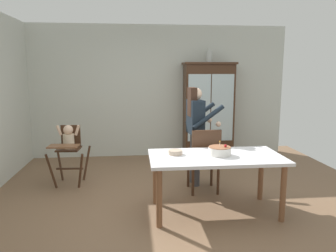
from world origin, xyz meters
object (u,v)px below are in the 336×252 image
at_px(ceramic_vase, 209,56).
at_px(dining_table, 216,163).
at_px(adult_person, 196,124).
at_px(high_chair_with_toddler, 69,144).
at_px(dining_chair_far_side, 205,156).
at_px(birthday_cake, 220,151).
at_px(china_cabinet, 208,110).
at_px(serving_bowl, 175,152).

xyz_separation_m(ceramic_vase, dining_table, (-0.52, -2.68, -1.42)).
bearing_deg(adult_person, high_chair_with_toddler, 77.95).
distance_m(high_chair_with_toddler, dining_chair_far_side, 2.12).
distance_m(adult_person, birthday_cake, 1.05).
height_order(ceramic_vase, birthday_cake, ceramic_vase).
xyz_separation_m(china_cabinet, dining_chair_far_side, (-0.52, -2.02, -0.42)).
bearing_deg(birthday_cake, adult_person, 95.69).
relative_size(china_cabinet, ceramic_vase, 7.21).
height_order(birthday_cake, serving_bowl, birthday_cake).
distance_m(ceramic_vase, adult_person, 2.04).
xyz_separation_m(ceramic_vase, high_chair_with_toddler, (-2.54, -1.42, -1.41)).
bearing_deg(dining_chair_far_side, dining_table, 88.49).
bearing_deg(serving_bowl, birthday_cake, -9.61).
xyz_separation_m(ceramic_vase, adult_person, (-0.57, -1.63, -1.10)).
xyz_separation_m(dining_table, birthday_cake, (0.05, 0.02, 0.15)).
bearing_deg(high_chair_with_toddler, dining_chair_far_side, -12.60).
relative_size(birthday_cake, dining_chair_far_side, 0.29).
xyz_separation_m(birthday_cake, serving_bowl, (-0.54, 0.09, -0.03)).
bearing_deg(high_chair_with_toddler, dining_table, -27.76).
bearing_deg(ceramic_vase, high_chair_with_toddler, -150.86).
height_order(ceramic_vase, dining_table, ceramic_vase).
bearing_deg(adult_person, ceramic_vase, -25.24).
height_order(china_cabinet, ceramic_vase, ceramic_vase).
relative_size(ceramic_vase, dining_table, 0.16).
relative_size(ceramic_vase, birthday_cake, 0.96).
distance_m(china_cabinet, serving_bowl, 2.77).
height_order(ceramic_vase, adult_person, ceramic_vase).
height_order(china_cabinet, dining_table, china_cabinet).
height_order(high_chair_with_toddler, dining_table, high_chair_with_toddler).
relative_size(adult_person, serving_bowl, 8.50).
relative_size(birthday_cake, serving_bowl, 1.56).
relative_size(ceramic_vase, high_chair_with_toddler, 0.28).
bearing_deg(birthday_cake, serving_bowl, 170.39).
relative_size(china_cabinet, serving_bowl, 10.81).
bearing_deg(china_cabinet, birthday_cake, -100.08).
relative_size(dining_table, birthday_cake, 5.90).
height_order(china_cabinet, birthday_cake, china_cabinet).
height_order(high_chair_with_toddler, adult_person, adult_person).
height_order(ceramic_vase, high_chair_with_toddler, ceramic_vase).
distance_m(high_chair_with_toddler, birthday_cake, 2.43).
relative_size(ceramic_vase, serving_bowl, 1.50).
relative_size(china_cabinet, high_chair_with_toddler, 2.05).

